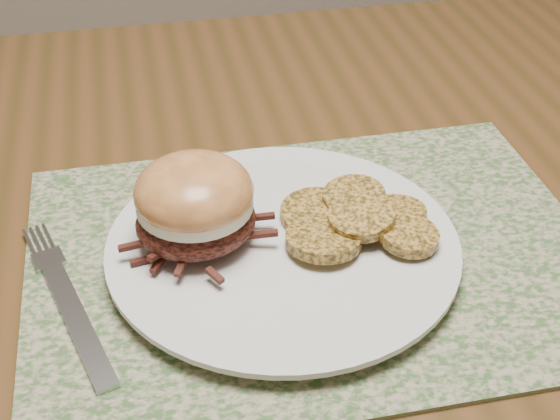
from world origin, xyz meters
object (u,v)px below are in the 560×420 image
object	(u,v)px
dining_table	(484,269)
pork_sandwich	(195,204)
dinner_plate	(283,248)
fork	(66,298)

from	to	relation	value
dining_table	pork_sandwich	distance (m)	0.30
dinner_plate	fork	world-z (taller)	dinner_plate
dining_table	fork	distance (m)	0.38
dinner_plate	fork	size ratio (longest dim) A/B	1.35
fork	pork_sandwich	bearing A→B (deg)	0.60
dinner_plate	pork_sandwich	size ratio (longest dim) A/B	2.12
dining_table	pork_sandwich	world-z (taller)	pork_sandwich
dinner_plate	pork_sandwich	world-z (taller)	pork_sandwich
pork_sandwich	dinner_plate	bearing A→B (deg)	-37.52
pork_sandwich	dining_table	bearing A→B (deg)	-18.86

